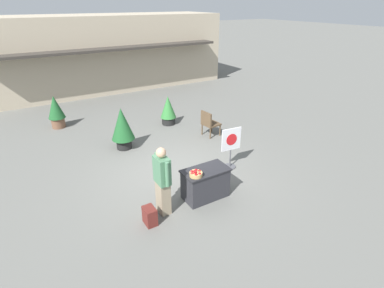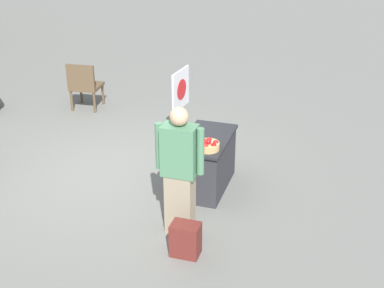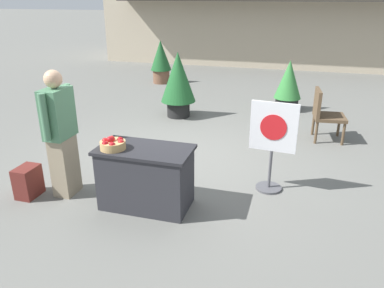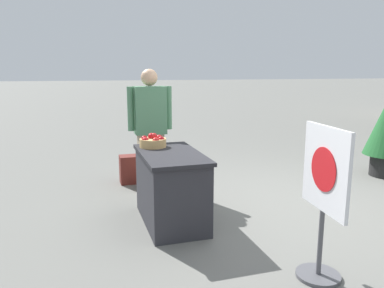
{
  "view_description": "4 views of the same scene",
  "coord_description": "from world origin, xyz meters",
  "px_view_note": "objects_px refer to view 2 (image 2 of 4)",
  "views": [
    {
      "loc": [
        -3.51,
        -6.67,
        4.52
      ],
      "look_at": [
        0.2,
        -0.56,
        1.09
      ],
      "focal_mm": 28.0,
      "sensor_mm": 36.0,
      "label": 1
    },
    {
      "loc": [
        -6.51,
        -3.3,
        3.94
      ],
      "look_at": [
        0.28,
        -1.16,
        0.55
      ],
      "focal_mm": 50.0,
      "sensor_mm": 36.0,
      "label": 2
    },
    {
      "loc": [
        1.78,
        -5.33,
        2.53
      ],
      "look_at": [
        0.61,
        -1.26,
        0.84
      ],
      "focal_mm": 35.0,
      "sensor_mm": 36.0,
      "label": 3
    },
    {
      "loc": [
        3.9,
        -2.38,
        1.67
      ],
      "look_at": [
        -0.51,
        -1.03,
        0.76
      ],
      "focal_mm": 35.0,
      "sensor_mm": 36.0,
      "label": 4
    }
  ],
  "objects_px": {
    "person_visitor": "(180,171)",
    "patio_chair": "(84,84)",
    "backpack": "(186,239)",
    "apple_basket": "(208,145)",
    "display_table": "(206,162)",
    "poster_board": "(181,102)"
  },
  "relations": [
    {
      "from": "backpack",
      "to": "display_table",
      "type": "bearing_deg",
      "value": 7.57
    },
    {
      "from": "display_table",
      "to": "apple_basket",
      "type": "xyz_separation_m",
      "value": [
        -0.36,
        -0.12,
        0.46
      ]
    },
    {
      "from": "display_table",
      "to": "person_visitor",
      "type": "distance_m",
      "value": 1.26
    },
    {
      "from": "display_table",
      "to": "poster_board",
      "type": "height_order",
      "value": "poster_board"
    },
    {
      "from": "patio_chair",
      "to": "person_visitor",
      "type": "bearing_deg",
      "value": -143.17
    },
    {
      "from": "display_table",
      "to": "backpack",
      "type": "relative_size",
      "value": 2.78
    },
    {
      "from": "apple_basket",
      "to": "poster_board",
      "type": "bearing_deg",
      "value": 28.67
    },
    {
      "from": "display_table",
      "to": "apple_basket",
      "type": "distance_m",
      "value": 0.6
    },
    {
      "from": "person_visitor",
      "to": "display_table",
      "type": "bearing_deg",
      "value": -0.0
    },
    {
      "from": "apple_basket",
      "to": "person_visitor",
      "type": "xyz_separation_m",
      "value": [
        -0.81,
        0.12,
        0.01
      ]
    },
    {
      "from": "person_visitor",
      "to": "patio_chair",
      "type": "height_order",
      "value": "person_visitor"
    },
    {
      "from": "apple_basket",
      "to": "person_visitor",
      "type": "bearing_deg",
      "value": 171.25
    },
    {
      "from": "display_table",
      "to": "apple_basket",
      "type": "relative_size",
      "value": 3.78
    },
    {
      "from": "display_table",
      "to": "patio_chair",
      "type": "distance_m",
      "value": 3.84
    },
    {
      "from": "display_table",
      "to": "backpack",
      "type": "bearing_deg",
      "value": -172.43
    },
    {
      "from": "patio_chair",
      "to": "backpack",
      "type": "bearing_deg",
      "value": -144.78
    },
    {
      "from": "person_visitor",
      "to": "patio_chair",
      "type": "distance_m",
      "value": 4.63
    },
    {
      "from": "display_table",
      "to": "backpack",
      "type": "distance_m",
      "value": 1.64
    },
    {
      "from": "apple_basket",
      "to": "patio_chair",
      "type": "distance_m",
      "value": 4.17
    },
    {
      "from": "apple_basket",
      "to": "backpack",
      "type": "distance_m",
      "value": 1.42
    },
    {
      "from": "person_visitor",
      "to": "apple_basket",
      "type": "bearing_deg",
      "value": -8.63
    },
    {
      "from": "person_visitor",
      "to": "backpack",
      "type": "height_order",
      "value": "person_visitor"
    }
  ]
}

